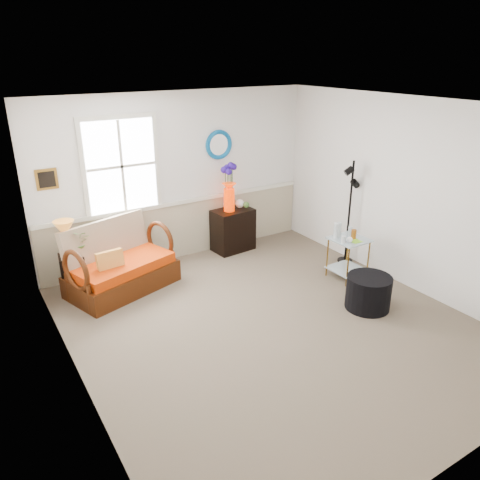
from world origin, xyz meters
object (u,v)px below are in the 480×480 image
lamp_stand (73,274)px  cabinet (233,230)px  ottoman (368,292)px  loveseat (121,258)px  side_table (348,258)px  floor_lamp (349,213)px

lamp_stand → cabinet: 2.65m
ottoman → lamp_stand: bearing=141.9°
loveseat → cabinet: (2.05, 0.39, -0.12)m
side_table → ottoman: (-0.39, -0.79, -0.09)m
side_table → floor_lamp: floor_lamp is taller
lamp_stand → side_table: (3.52, -1.66, 0.03)m
lamp_stand → side_table: side_table is taller
floor_lamp → ottoman: 1.58m
side_table → ottoman: size_ratio=1.07×
lamp_stand → loveseat: bearing=-22.3°
loveseat → lamp_stand: size_ratio=2.58×
loveseat → side_table: size_ratio=2.34×
cabinet → floor_lamp: bearing=-51.5°
floor_lamp → ottoman: (-0.79, -1.23, -0.59)m
cabinet → ottoman: bearing=-84.1°
loveseat → floor_lamp: bearing=-34.0°
floor_lamp → side_table: bearing=-112.3°
loveseat → floor_lamp: size_ratio=0.89×
side_table → floor_lamp: size_ratio=0.38×
lamp_stand → ottoman: size_ratio=0.97×
floor_lamp → ottoman: size_ratio=2.82×
cabinet → ottoman: 2.64m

